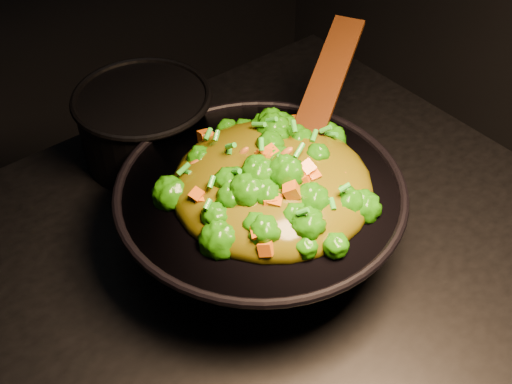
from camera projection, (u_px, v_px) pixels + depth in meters
wok at (260, 216)px, 0.97m from camera, size 0.51×0.51×0.12m
stir_fry at (273, 162)px, 0.89m from camera, size 0.36×0.36×0.10m
spatula at (319, 102)px, 0.99m from camera, size 0.29×0.20×0.13m
back_pot at (146, 125)px, 1.12m from camera, size 0.30×0.30×0.13m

